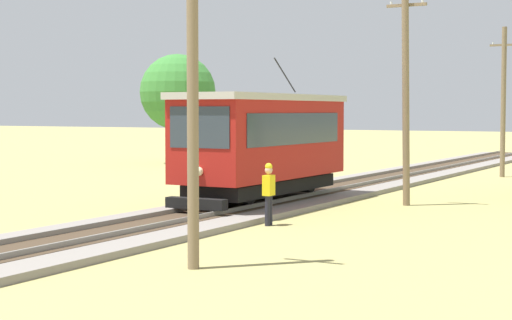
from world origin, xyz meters
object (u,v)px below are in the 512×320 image
(red_tram, at_px, (263,142))
(utility_pole_near_tram, at_px, (193,62))
(tree_right_near, at_px, (178,92))
(utility_pole_mid, at_px, (406,90))
(utility_pole_far, at_px, (503,100))
(track_worker, at_px, (269,191))

(red_tram, distance_m, utility_pole_near_tram, 11.71)
(red_tram, bearing_deg, tree_right_near, 131.17)
(utility_pole_mid, bearing_deg, red_tram, -149.74)
(utility_pole_mid, distance_m, utility_pole_far, 14.53)
(track_worker, relative_size, tree_right_near, 0.26)
(utility_pole_mid, xyz_separation_m, utility_pole_far, (0.00, 14.53, -0.20))
(track_worker, height_order, tree_right_near, tree_right_near)
(utility_pole_near_tram, distance_m, track_worker, 7.51)
(red_tram, relative_size, track_worker, 4.79)
(tree_right_near, bearing_deg, utility_pole_mid, -38.04)
(red_tram, height_order, utility_pole_far, utility_pole_far)
(utility_pole_near_tram, bearing_deg, track_worker, 104.85)
(utility_pole_near_tram, xyz_separation_m, utility_pole_mid, (0.00, 13.18, -0.28))
(track_worker, distance_m, tree_right_near, 29.06)
(utility_pole_mid, relative_size, track_worker, 4.35)
(red_tram, height_order, utility_pole_near_tram, utility_pole_near_tram)
(utility_pole_far, height_order, tree_right_near, utility_pole_far)
(red_tram, bearing_deg, track_worker, -59.66)
(utility_pole_near_tram, distance_m, tree_right_near, 35.13)
(track_worker, xyz_separation_m, tree_right_near, (-18.30, 22.31, 3.42))
(utility_pole_mid, bearing_deg, track_worker, -104.63)
(utility_pole_near_tram, relative_size, track_worker, 4.66)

